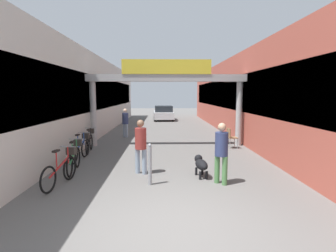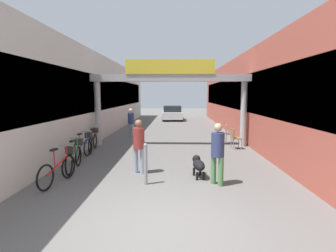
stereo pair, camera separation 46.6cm
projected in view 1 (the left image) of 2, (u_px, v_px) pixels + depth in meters
ground_plane at (173, 225)px, 4.79m from camera, size 80.00×80.00×0.00m
storefront_left at (79, 97)px, 15.33m from camera, size 3.00×26.00×4.42m
storefront_right at (251, 97)px, 15.55m from camera, size 3.00×26.00×4.42m
arcade_sign_gateway at (167, 86)px, 11.83m from camera, size 7.40×0.47×3.90m
pedestrian_with_dog at (221, 149)px, 6.88m from camera, size 0.48×0.48×1.64m
pedestrian_companion at (141, 143)px, 7.79m from camera, size 0.46×0.46×1.63m
pedestrian_carrying_crate at (125, 121)px, 14.48m from camera, size 0.48×0.48×1.59m
dog_on_leash at (201, 164)px, 7.58m from camera, size 0.41×0.82×0.59m
bicycle_red_nearest at (62, 168)px, 6.89m from camera, size 0.46×1.68×0.98m
bicycle_green_second at (74, 157)px, 8.13m from camera, size 0.46×1.69×0.98m
bicycle_blue_third at (81, 148)px, 9.53m from camera, size 0.46×1.69×0.98m
bicycle_black_farthest at (90, 141)px, 10.86m from camera, size 0.46×1.68×0.98m
bollard_post_metal at (150, 164)px, 6.86m from camera, size 0.10×0.10×1.11m
cafe_chair_wood_nearer at (231, 136)px, 11.55m from camera, size 0.44×0.44×0.89m
cafe_chair_aluminium_farther at (223, 132)px, 12.85m from camera, size 0.47×0.47×0.89m
parked_car_white at (163, 113)px, 24.34m from camera, size 1.91×4.06×1.33m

